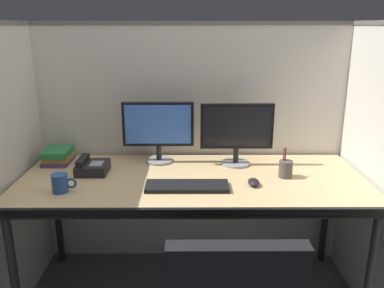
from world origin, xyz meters
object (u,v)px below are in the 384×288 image
monitor_left (158,128)px  computer_mouse (254,182)px  monitor_right (237,130)px  desk_phone (92,167)px  keyboard_main (187,186)px  desk (192,187)px  book_stack (58,156)px  pen_cup (286,169)px  coffee_mug (60,183)px

monitor_left → computer_mouse: 0.68m
monitor_right → desk_phone: bearing=-171.1°
monitor_left → keyboard_main: monitor_left is taller
keyboard_main → desk: bearing=78.8°
keyboard_main → book_stack: bearing=152.8°
computer_mouse → pen_cup: (0.19, 0.12, 0.03)m
desk_phone → book_stack: (-0.24, 0.17, 0.01)m
pen_cup → monitor_left: bearing=159.9°
monitor_left → pen_cup: size_ratio=2.53×
book_stack → monitor_right: bearing=-2.2°
desk_phone → pen_cup: size_ratio=1.12×
monitor_left → monitor_right: size_ratio=1.00×
computer_mouse → coffee_mug: coffee_mug is taller
monitor_right → computer_mouse: monitor_right is taller
computer_mouse → pen_cup: size_ratio=0.57×
pen_cup → book_stack: bearing=169.3°
keyboard_main → desk_phone: bearing=156.9°
computer_mouse → book_stack: size_ratio=0.44×
coffee_mug → book_stack: bearing=108.8°
computer_mouse → desk_phone: desk_phone is taller
desk → pen_cup: bearing=2.3°
monitor_left → book_stack: bearing=-178.9°
coffee_mug → book_stack: 0.48m
desk → keyboard_main: bearing=-101.2°
desk → pen_cup: pen_cup is taller
computer_mouse → pen_cup: bearing=31.2°
keyboard_main → pen_cup: pen_cup is taller
desk → desk_phone: bearing=170.1°
desk → monitor_left: size_ratio=4.42×
monitor_right → keyboard_main: bearing=-128.7°
keyboard_main → computer_mouse: bearing=6.1°
desk → book_stack: book_stack is taller
desk → coffee_mug: size_ratio=15.08×
monitor_left → desk_phone: (-0.37, -0.18, -0.18)m
computer_mouse → coffee_mug: bearing=-175.3°
keyboard_main → pen_cup: bearing=15.8°
monitor_right → desk_phone: monitor_right is taller
coffee_mug → desk_phone: bearing=71.9°
computer_mouse → book_stack: 1.20m
computer_mouse → desk_phone: size_ratio=0.51×
book_stack → pen_cup: (1.33, -0.25, 0.00)m
keyboard_main → desk_phone: size_ratio=2.26×
desk → pen_cup: size_ratio=11.19×
monitor_right → pen_cup: monitor_right is taller
keyboard_main → pen_cup: size_ratio=2.53×
desk → book_stack: size_ratio=8.80×
monitor_left → keyboard_main: bearing=-67.1°
coffee_mug → book_stack: coffee_mug is taller
pen_cup → desk: bearing=-177.7°
desk → desk_phone: (-0.57, 0.10, 0.08)m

